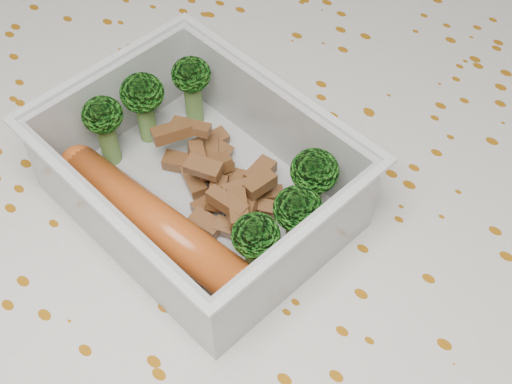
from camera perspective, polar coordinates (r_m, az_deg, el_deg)
The scene contains 6 objects.
dining_table at distance 0.56m, azimuth 0.85°, elevation -7.68°, with size 1.40×0.90×0.75m.
tablecloth at distance 0.51m, azimuth 0.92°, elevation -4.83°, with size 1.46×0.96×0.19m.
lunch_container at distance 0.47m, azimuth -4.56°, elevation 0.65°, with size 0.21×0.17×0.07m.
broccoli_florets at distance 0.46m, azimuth -3.07°, elevation 3.13°, with size 0.18×0.10×0.06m.
meat_pile at distance 0.48m, azimuth -2.68°, elevation 0.68°, with size 0.11×0.08×0.03m.
sausage at distance 0.46m, azimuth -8.12°, elevation -2.33°, with size 0.17×0.03×0.03m.
Camera 1 is at (0.17, -0.22, 1.15)m, focal length 50.00 mm.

